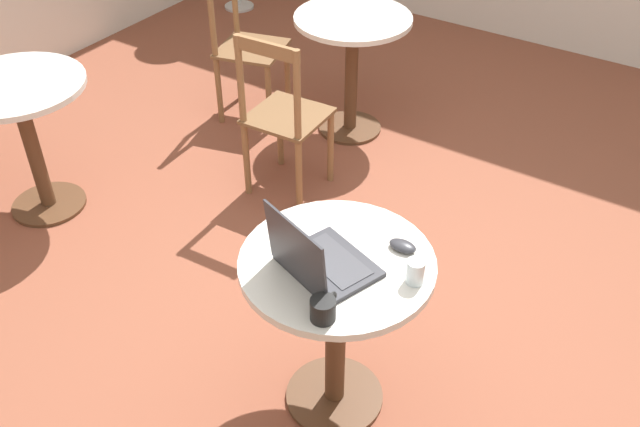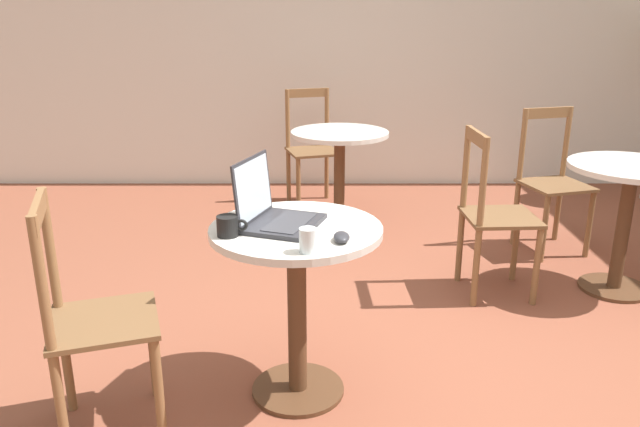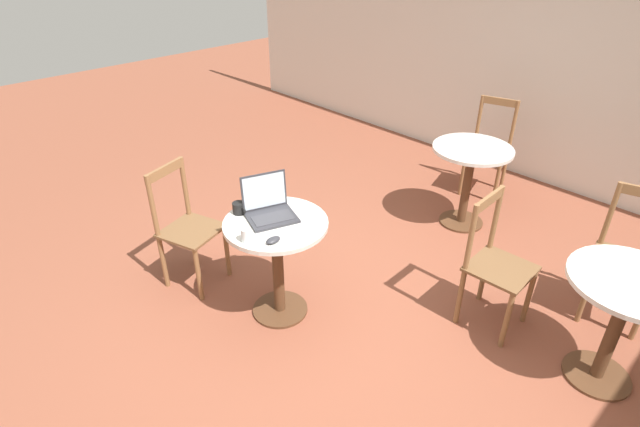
# 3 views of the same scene
# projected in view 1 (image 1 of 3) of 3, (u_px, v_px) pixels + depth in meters

# --- Properties ---
(ground_plane) EXTENTS (16.00, 16.00, 0.00)m
(ground_plane) POSITION_uv_depth(u_px,v_px,m) (365.00, 313.00, 3.27)
(ground_plane) COLOR brown
(cafe_table_near) EXTENTS (0.68, 0.68, 0.75)m
(cafe_table_near) POSITION_uv_depth(u_px,v_px,m) (336.00, 300.00, 2.55)
(cafe_table_near) COLOR #51331E
(cafe_table_near) RESTS_ON ground_plane
(cafe_table_mid) EXTENTS (0.68, 0.68, 0.75)m
(cafe_table_mid) POSITION_uv_depth(u_px,v_px,m) (352.00, 48.00, 4.18)
(cafe_table_mid) COLOR #51331E
(cafe_table_mid) RESTS_ON ground_plane
(cafe_table_far) EXTENTS (0.68, 0.68, 0.75)m
(cafe_table_far) POSITION_uv_depth(u_px,v_px,m) (24.00, 117.00, 3.55)
(cafe_table_far) COLOR #51331E
(cafe_table_far) RESTS_ON ground_plane
(chair_mid_back) EXTENTS (0.47, 0.47, 0.94)m
(chair_mid_back) POSITION_uv_depth(u_px,v_px,m) (245.00, 47.00, 4.40)
(chair_mid_back) COLOR brown
(chair_mid_back) RESTS_ON ground_plane
(chair_mid_left) EXTENTS (0.40, 0.40, 0.94)m
(chair_mid_left) POSITION_uv_depth(u_px,v_px,m) (283.00, 119.00, 3.73)
(chair_mid_left) COLOR brown
(chair_mid_left) RESTS_ON ground_plane
(laptop) EXTENTS (0.36, 0.38, 0.26)m
(laptop) POSITION_uv_depth(u_px,v_px,m) (319.00, 261.00, 2.35)
(laptop) COLOR #2D2D33
(laptop) RESTS_ON cafe_table_near
(mouse) EXTENTS (0.06, 0.10, 0.03)m
(mouse) POSITION_uv_depth(u_px,v_px,m) (403.00, 246.00, 2.47)
(mouse) COLOR #2D2D33
(mouse) RESTS_ON cafe_table_near
(mug) EXTENTS (0.12, 0.08, 0.08)m
(mug) POSITION_uv_depth(u_px,v_px,m) (323.00, 309.00, 2.20)
(mug) COLOR black
(mug) RESTS_ON cafe_table_near
(drinking_glass) EXTENTS (0.06, 0.06, 0.09)m
(drinking_glass) POSITION_uv_depth(u_px,v_px,m) (415.00, 272.00, 2.33)
(drinking_glass) COLOR silver
(drinking_glass) RESTS_ON cafe_table_near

